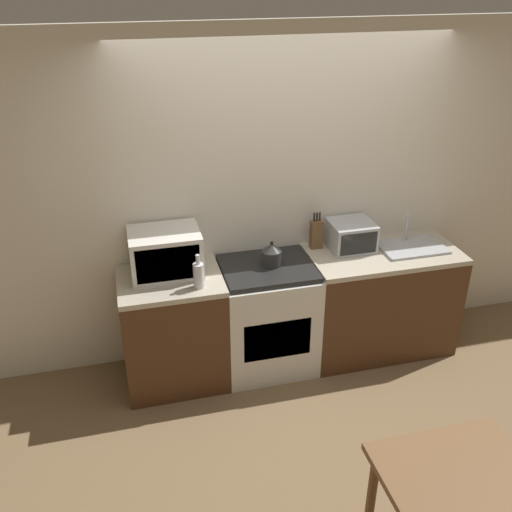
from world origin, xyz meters
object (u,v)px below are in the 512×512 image
object	(u,v)px
stove_range	(267,316)
toaster_oven	(351,235)
microwave	(165,252)
dining_table	(457,493)
kettle	(272,255)
bottle	(199,275)

from	to	relation	value
stove_range	toaster_oven	size ratio (longest dim) A/B	2.64
microwave	dining_table	xyz separation A→B (m)	(1.16, -2.09, -0.43)
kettle	toaster_oven	distance (m)	0.70
kettle	stove_range	bearing A→B (deg)	-159.21
dining_table	kettle	bearing A→B (deg)	100.67
bottle	microwave	bearing A→B (deg)	125.72
kettle	bottle	bearing A→B (deg)	-161.52
microwave	bottle	bearing A→B (deg)	-54.28
stove_range	toaster_oven	world-z (taller)	toaster_oven
bottle	dining_table	distance (m)	2.09
stove_range	bottle	size ratio (longest dim) A/B	3.51
bottle	dining_table	bearing A→B (deg)	-62.08
stove_range	toaster_oven	bearing A→B (deg)	10.15
microwave	bottle	distance (m)	0.34
microwave	bottle	size ratio (longest dim) A/B	1.99
toaster_oven	dining_table	bearing A→B (deg)	-98.17
microwave	dining_table	world-z (taller)	microwave
stove_range	toaster_oven	distance (m)	0.92
toaster_oven	bottle	bearing A→B (deg)	-166.25
kettle	toaster_oven	size ratio (longest dim) A/B	0.58
stove_range	kettle	distance (m)	0.54
toaster_oven	kettle	bearing A→B (deg)	-170.44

